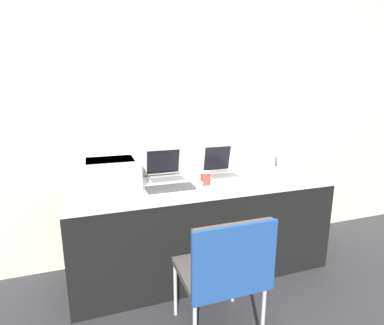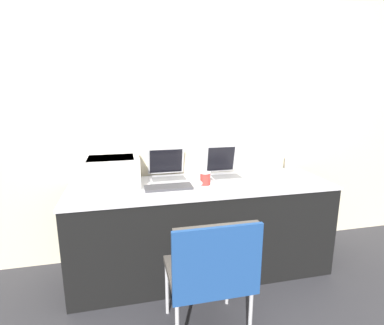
# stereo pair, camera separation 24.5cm
# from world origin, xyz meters

# --- Properties ---
(ground_plane) EXTENTS (14.00, 14.00, 0.00)m
(ground_plane) POSITION_xyz_m (0.00, 0.00, 0.00)
(ground_plane) COLOR #333338
(wall_back) EXTENTS (8.00, 0.05, 2.60)m
(wall_back) POSITION_xyz_m (0.00, 0.73, 1.30)
(wall_back) COLOR beige
(wall_back) RESTS_ON ground_plane
(table) EXTENTS (2.15, 0.70, 0.78)m
(table) POSITION_xyz_m (0.00, 0.34, 0.39)
(table) COLOR black
(table) RESTS_ON ground_plane
(printer) EXTENTS (0.44, 0.35, 0.24)m
(printer) POSITION_xyz_m (-0.72, 0.47, 0.91)
(printer) COLOR silver
(printer) RESTS_ON table
(laptop_left) EXTENTS (0.32, 0.30, 0.25)m
(laptop_left) POSITION_xyz_m (-0.25, 0.56, 0.84)
(laptop_left) COLOR #B7B7BC
(laptop_left) RESTS_ON table
(laptop_right) EXTENTS (0.28, 0.31, 0.27)m
(laptop_right) POSITION_xyz_m (0.25, 0.51, 0.84)
(laptop_right) COLOR #B7B7BC
(laptop_right) RESTS_ON table
(external_keyboard) EXTENTS (0.38, 0.15, 0.02)m
(external_keyboard) POSITION_xyz_m (-0.29, 0.28, 0.79)
(external_keyboard) COLOR #3D3D42
(external_keyboard) RESTS_ON table
(coffee_cup) EXTENTS (0.09, 0.09, 0.11)m
(coffee_cup) POSITION_xyz_m (0.02, 0.32, 0.84)
(coffee_cup) COLOR red
(coffee_cup) RESTS_ON table
(mouse) EXTENTS (0.06, 0.05, 0.04)m
(mouse) POSITION_xyz_m (-0.01, 0.31, 0.80)
(mouse) COLOR silver
(mouse) RESTS_ON table
(metal_pitcher) EXTENTS (0.11, 0.11, 0.21)m
(metal_pitcher) POSITION_xyz_m (0.96, 0.58, 0.87)
(metal_pitcher) COLOR silver
(metal_pitcher) RESTS_ON table
(chair) EXTENTS (0.50, 0.47, 0.84)m
(chair) POSITION_xyz_m (-0.15, -0.46, 0.52)
(chair) COLOR #4C4742
(chair) RESTS_ON ground_plane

